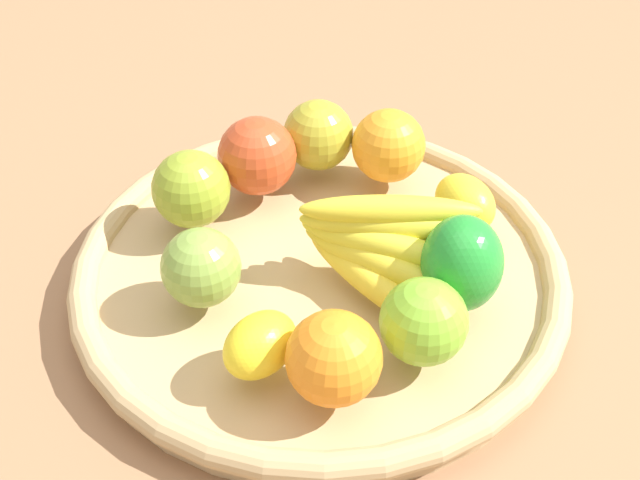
% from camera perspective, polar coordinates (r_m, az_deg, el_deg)
% --- Properties ---
extents(ground_plane, '(2.40, 2.40, 0.00)m').
position_cam_1_polar(ground_plane, '(0.78, 0.00, -3.27)').
color(ground_plane, '#956A49').
rests_on(ground_plane, ground).
extents(basket, '(0.46, 0.46, 0.04)m').
position_cam_1_polar(basket, '(0.77, 0.00, -2.21)').
color(basket, tan).
rests_on(basket, ground_plane).
extents(apple_2, '(0.08, 0.08, 0.07)m').
position_cam_1_polar(apple_2, '(0.78, -8.92, 3.51)').
color(apple_2, olive).
rests_on(apple_2, basket).
extents(apple_1, '(0.09, 0.09, 0.07)m').
position_cam_1_polar(apple_1, '(0.85, -0.12, 7.28)').
color(apple_1, '#A39D2A').
rests_on(apple_1, basket).
extents(banana_bunch, '(0.15, 0.16, 0.08)m').
position_cam_1_polar(banana_bunch, '(0.71, 4.43, -0.33)').
color(banana_bunch, yellow).
rests_on(banana_bunch, basket).
extents(lemon_1, '(0.08, 0.07, 0.05)m').
position_cam_1_polar(lemon_1, '(0.79, 10.00, 2.56)').
color(lemon_1, yellow).
rests_on(lemon_1, basket).
extents(lemon_0, '(0.08, 0.08, 0.05)m').
position_cam_1_polar(lemon_0, '(0.65, -4.17, -7.24)').
color(lemon_0, yellow).
rests_on(lemon_0, basket).
extents(apple_0, '(0.10, 0.10, 0.07)m').
position_cam_1_polar(apple_0, '(0.65, 7.20, -5.63)').
color(apple_0, '#7CBC30').
rests_on(apple_0, basket).
extents(apple_3, '(0.10, 0.10, 0.07)m').
position_cam_1_polar(apple_3, '(0.70, -8.24, -1.90)').
color(apple_3, '#7EA140').
rests_on(apple_3, basket).
extents(bell_pepper, '(0.09, 0.08, 0.09)m').
position_cam_1_polar(bell_pepper, '(0.70, 9.80, -1.61)').
color(bell_pepper, green).
rests_on(bell_pepper, basket).
extents(apple_4, '(0.10, 0.10, 0.08)m').
position_cam_1_polar(apple_4, '(0.82, -4.38, 5.83)').
color(apple_4, '#C24422').
rests_on(apple_4, basket).
extents(orange_1, '(0.08, 0.08, 0.07)m').
position_cam_1_polar(orange_1, '(0.62, 0.96, -8.19)').
color(orange_1, orange).
rests_on(orange_1, basket).
extents(orange_0, '(0.09, 0.09, 0.07)m').
position_cam_1_polar(orange_0, '(0.83, 4.77, 6.53)').
color(orange_0, orange).
rests_on(orange_0, basket).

